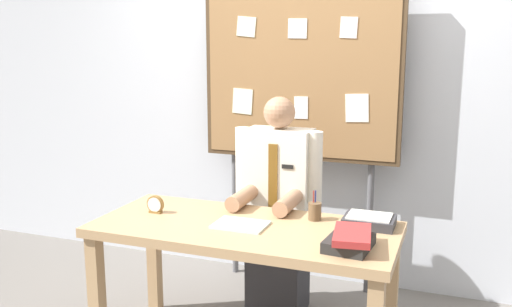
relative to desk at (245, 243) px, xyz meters
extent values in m
cube|color=silver|center=(0.00, 1.21, 0.70)|extent=(6.40, 0.08, 2.70)
cube|color=tan|center=(0.00, 0.00, 0.07)|extent=(1.59, 0.71, 0.05)
cube|color=tan|center=(-0.73, -0.29, -0.30)|extent=(0.07, 0.07, 0.70)
cube|color=tan|center=(-0.73, 0.29, -0.30)|extent=(0.07, 0.07, 0.70)
cube|color=tan|center=(0.73, 0.29, -0.30)|extent=(0.07, 0.07, 0.70)
cube|color=#2D2D33|center=(0.00, 0.57, -0.43)|extent=(0.34, 0.30, 0.44)
cube|color=silver|center=(0.00, 0.57, 0.16)|extent=(0.40, 0.22, 0.74)
sphere|color=#A87A5B|center=(0.00, 0.57, 0.63)|extent=(0.19, 0.19, 0.19)
cylinder|color=silver|center=(-0.23, 0.55, 0.31)|extent=(0.09, 0.09, 0.43)
cylinder|color=silver|center=(0.23, 0.55, 0.31)|extent=(0.09, 0.09, 0.43)
cylinder|color=#A87A5B|center=(-0.14, 0.31, 0.15)|extent=(0.09, 0.30, 0.09)
cylinder|color=#A87A5B|center=(0.14, 0.31, 0.15)|extent=(0.09, 0.30, 0.09)
cube|color=brown|center=(0.00, 0.46, 0.21)|extent=(0.06, 0.01, 0.48)
cube|color=black|center=(0.09, 0.46, 0.32)|extent=(0.07, 0.01, 0.02)
cube|color=#4C3823|center=(0.00, 1.01, 0.87)|extent=(1.35, 0.05, 1.23)
cube|color=olive|center=(0.00, 1.00, 0.87)|extent=(1.29, 0.04, 1.17)
cylinder|color=#59595E|center=(-0.49, 1.04, -0.18)|extent=(0.04, 0.04, 0.94)
cylinder|color=#59595E|center=(0.49, 1.04, -0.18)|extent=(0.04, 0.04, 0.94)
cube|color=white|center=(0.02, 0.98, 0.61)|extent=(0.10, 0.00, 0.15)
cube|color=white|center=(-0.01, 0.98, 1.13)|extent=(0.13, 0.00, 0.13)
cube|color=silver|center=(0.32, 0.98, 1.13)|extent=(0.11, 0.00, 0.14)
cube|color=white|center=(0.39, 0.98, 0.62)|extent=(0.16, 0.00, 0.19)
cube|color=silver|center=(-0.37, 0.98, 1.14)|extent=(0.14, 0.00, 0.14)
cube|color=silver|center=(-0.40, 0.98, 0.64)|extent=(0.15, 0.00, 0.18)
cube|color=#262626|center=(0.58, -0.15, 0.12)|extent=(0.22, 0.26, 0.05)
cube|color=#B22D2D|center=(0.59, -0.15, 0.17)|extent=(0.21, 0.31, 0.03)
cube|color=silver|center=(-0.01, -0.02, 0.10)|extent=(0.27, 0.20, 0.01)
cylinder|color=olive|center=(-0.55, 0.03, 0.15)|extent=(0.10, 0.02, 0.10)
cylinder|color=white|center=(-0.55, 0.01, 0.15)|extent=(0.08, 0.00, 0.08)
cube|color=olive|center=(-0.55, 0.03, 0.10)|extent=(0.07, 0.04, 0.01)
cylinder|color=brown|center=(0.32, 0.21, 0.15)|extent=(0.07, 0.07, 0.09)
cylinder|color=#263399|center=(0.32, 0.23, 0.19)|extent=(0.01, 0.01, 0.15)
cylinder|color=maroon|center=(0.31, 0.22, 0.19)|extent=(0.01, 0.01, 0.15)
cube|color=#333338|center=(0.61, 0.21, 0.12)|extent=(0.26, 0.20, 0.05)
cube|color=white|center=(0.61, 0.21, 0.15)|extent=(0.22, 0.17, 0.01)
camera|label=1|loc=(1.03, -2.57, 1.03)|focal=38.84mm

